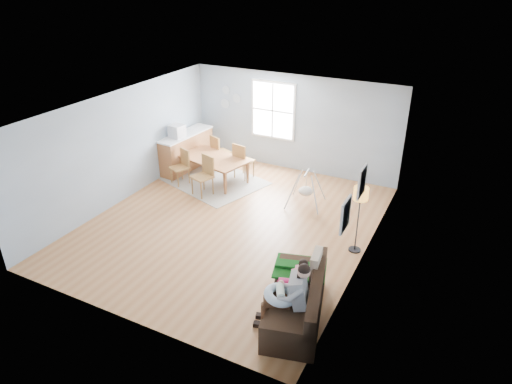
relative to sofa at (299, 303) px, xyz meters
The scene contains 22 objects.
room 3.93m from the sofa, 139.48° to the left, with size 8.40×9.40×3.90m.
window 6.55m from the sofa, 118.99° to the left, with size 1.32×0.08×1.62m.
pictures 1.97m from the sofa, 67.10° to the left, with size 0.05×1.34×0.74m.
wall_plates 7.36m from the sofa, 128.78° to the left, with size 0.67×0.02×0.66m.
sofa is the anchor object (origin of this frame).
green_throw 0.70m from the sofa, 111.07° to the left, with size 0.90×0.74×0.04m, color #125217.
beige_pillow 0.71m from the sofa, 82.76° to the left, with size 0.13×0.47×0.47m, color beige.
father 0.50m from the sofa, 99.77° to the right, with size 0.93×0.56×1.26m.
nursing_pillow 0.52m from the sofa, 119.70° to the right, with size 0.53×0.53×0.14m, color #A8BFD2.
infant 0.56m from the sofa, 123.86° to the right, with size 0.25×0.37×0.14m.
toddler 0.45m from the sofa, 125.37° to the left, with size 0.55×0.37×0.82m.
floor_lamp 2.54m from the sofa, 82.86° to the left, with size 0.29×0.29×1.44m.
storage_cube 0.49m from the sofa, 67.69° to the right, with size 0.46×0.42×0.45m.
rug 5.68m from the sofa, 136.32° to the left, with size 2.62×1.99×0.01m, color gray.
dining_table 5.68m from the sofa, 136.32° to the left, with size 1.89×1.06×0.67m, color #945A30.
chair_sw 5.87m from the sofa, 144.02° to the left, with size 0.56×0.56×0.94m.
chair_se 5.00m from the sofa, 140.56° to the left, with size 0.59×0.59×1.02m.
chair_nw 6.41m from the sofa, 133.01° to the left, with size 0.59×0.59×1.00m.
chair_ne 5.59m from the sofa, 128.21° to the left, with size 0.54×0.54×1.02m.
counter 6.76m from the sofa, 140.36° to the left, with size 0.70×1.91×1.05m.
monitor 6.62m from the sofa, 142.84° to the left, with size 0.41×0.39×0.35m.
baby_swing 3.98m from the sofa, 109.74° to the left, with size 0.96×0.97×0.87m.
Camera 1 is at (4.54, -7.73, 5.30)m, focal length 32.00 mm.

